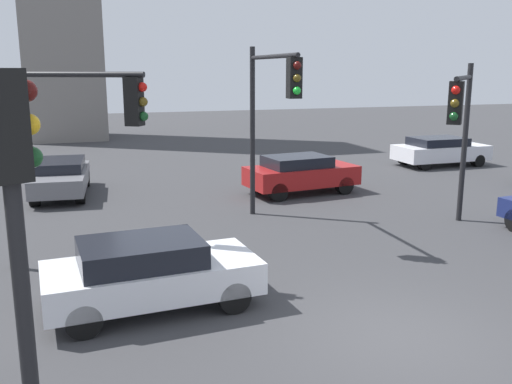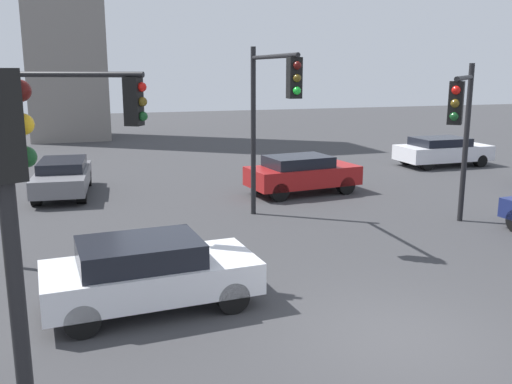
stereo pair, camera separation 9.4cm
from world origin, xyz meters
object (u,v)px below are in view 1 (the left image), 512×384
Objects in this scene: traffic_light_3 at (271,100)px; car_2 at (150,272)px; car_4 at (440,150)px; traffic_light_1 at (17,220)px; car_0 at (61,176)px; traffic_light_4 at (69,126)px; traffic_light_2 at (461,117)px; car_5 at (301,173)px.

traffic_light_3 is 6.82m from car_2.
car_4 is at bearing 125.69° from traffic_light_3.
traffic_light_1 reaches higher than car_0.
traffic_light_4 is 1.00× the size of car_0.
traffic_light_2 reaches higher than traffic_light_1.
car_0 is (-10.25, 9.19, -2.64)m from traffic_light_2.
car_2 is at bearing 46.82° from traffic_light_1.
traffic_light_1 is 1.07× the size of car_5.
car_2 reaches higher than car_4.
traffic_light_3 is at bearing 34.80° from traffic_light_1.
traffic_light_2 reaches higher than car_0.
car_4 is at bearing 98.66° from car_0.
traffic_light_4 is at bearing -48.93° from traffic_light_2.
car_4 is (15.77, 12.28, -0.01)m from car_2.
car_0 is 1.11× the size of car_2.
traffic_light_2 is 9.91m from traffic_light_4.
traffic_light_4 is 10.60m from car_5.
traffic_light_3 is 5.78m from car_5.
car_5 is at bearing 48.15° from car_2.
traffic_light_1 reaches higher than car_5.
traffic_light_3 is 14.30m from car_4.
traffic_light_2 is 9.23m from car_2.
traffic_light_3 is 1.13× the size of car_0.
traffic_light_4 is at bearing 7.50° from car_0.
car_5 is at bearing 69.71° from traffic_light_4.
car_0 is (0.18, 16.20, -2.52)m from traffic_light_1.
traffic_light_4 reaches higher than traffic_light_1.
traffic_light_1 reaches higher than car_4.
car_4 reaches higher than car_0.
traffic_light_4 is 1.11× the size of car_2.
traffic_light_1 is at bearing -12.96° from traffic_light_2.
car_2 reaches higher than car_0.
car_0 is 11.35m from car_2.
traffic_light_4 is at bearing -148.84° from car_5.
traffic_light_2 is at bearing 30.11° from traffic_light_4.
car_2 is (-4.14, -4.52, -2.99)m from traffic_light_3.
traffic_light_4 reaches higher than car_2.
traffic_light_3 is at bearing 44.07° from car_2.
traffic_light_1 is at bearing -30.22° from traffic_light_3.
car_2 is 11.06m from car_5.
car_2 is at bearing -33.50° from traffic_light_2.
car_5 is at bearing -122.04° from traffic_light_2.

